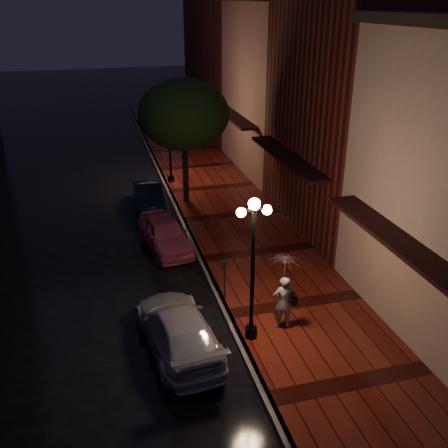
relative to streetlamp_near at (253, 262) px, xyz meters
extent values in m
plane|color=black|center=(-0.35, 5.00, -2.60)|extent=(120.00, 120.00, 0.00)
cube|color=#4A120D|center=(1.90, 5.00, -2.53)|extent=(4.50, 60.00, 0.15)
cube|color=#595451|center=(-0.35, 5.00, -2.53)|extent=(0.25, 60.00, 0.15)
cube|color=#511914|center=(6.65, 7.00, 2.90)|extent=(5.00, 8.00, 11.00)
cube|color=#8C5951|center=(6.65, 15.00, 1.90)|extent=(5.00, 8.00, 9.00)
cube|color=#511914|center=(6.65, 25.00, 2.40)|extent=(5.00, 12.00, 10.00)
cylinder|color=black|center=(0.00, 0.00, -0.45)|extent=(0.12, 0.12, 4.00)
cylinder|color=black|center=(0.00, 0.00, -2.30)|extent=(0.36, 0.36, 0.30)
cube|color=black|center=(0.00, 0.00, 1.55)|extent=(0.70, 0.08, 0.08)
sphere|color=#F1C790|center=(0.00, 0.00, 1.70)|extent=(0.32, 0.32, 0.32)
sphere|color=#F1C790|center=(-0.35, 0.00, 1.50)|extent=(0.26, 0.26, 0.26)
sphere|color=#F1C790|center=(0.35, 0.00, 1.50)|extent=(0.26, 0.26, 0.26)
cylinder|color=black|center=(0.00, 14.00, -0.45)|extent=(0.12, 0.12, 4.00)
cylinder|color=black|center=(0.00, 14.00, -2.30)|extent=(0.36, 0.36, 0.30)
cube|color=black|center=(0.00, 14.00, 1.55)|extent=(0.70, 0.08, 0.08)
sphere|color=#F1C790|center=(0.00, 14.00, 1.70)|extent=(0.32, 0.32, 0.32)
sphere|color=#F1C790|center=(-0.35, 14.00, 1.50)|extent=(0.26, 0.26, 0.26)
sphere|color=#F1C790|center=(0.35, 14.00, 1.50)|extent=(0.26, 0.26, 0.26)
cylinder|color=black|center=(0.25, 11.00, -0.85)|extent=(0.28, 0.28, 3.20)
ellipsoid|color=black|center=(0.25, 11.00, 1.75)|extent=(4.16, 4.16, 3.20)
sphere|color=black|center=(0.95, 11.60, 1.15)|extent=(1.80, 1.80, 1.80)
sphere|color=black|center=(-0.35, 10.30, 1.25)|extent=(1.80, 1.80, 1.80)
imported|color=#C45067|center=(-1.47, 6.54, -1.96)|extent=(2.01, 3.92, 1.28)
imported|color=black|center=(-1.59, 11.02, -1.99)|extent=(1.39, 3.75, 1.23)
imported|color=#B2B1B9|center=(-2.08, 0.23, -1.97)|extent=(2.23, 4.54, 1.27)
imported|color=white|center=(1.05, 0.22, -1.60)|extent=(0.66, 0.48, 1.70)
imported|color=silver|center=(1.05, 0.22, -0.52)|extent=(0.99, 1.01, 0.91)
cylinder|color=black|center=(1.05, 0.22, -1.20)|extent=(0.02, 0.02, 1.36)
cube|color=black|center=(1.33, 0.17, -1.48)|extent=(0.14, 0.32, 0.34)
cylinder|color=black|center=(-0.20, 2.18, -1.88)|extent=(0.06, 0.06, 1.14)
cube|color=black|center=(-0.20, 2.18, -1.20)|extent=(0.15, 0.14, 0.23)
camera|label=1|loc=(-3.82, -11.26, 6.51)|focal=40.00mm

